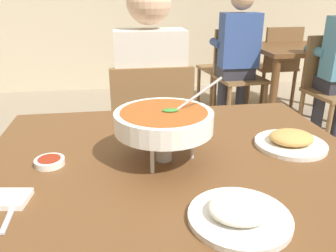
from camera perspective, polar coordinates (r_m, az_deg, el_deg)
dining_table_main at (r=1.14m, az=1.12°, el=-9.94°), size 1.21×1.00×0.75m
chair_diner_main at (r=1.90m, az=-2.82°, el=-1.17°), size 0.44×0.44×0.90m
diner_main at (r=1.85m, az=-3.05°, el=5.97°), size 0.40×0.45×1.31m
curry_bowl at (r=1.03m, az=-0.69°, el=0.78°), size 0.33×0.30×0.26m
rice_plate at (r=0.82m, az=11.96°, el=-14.05°), size 0.24×0.24×0.06m
appetizer_plate at (r=1.23m, az=19.91°, el=-2.36°), size 0.24×0.24×0.06m
sauce_dish at (r=1.10m, az=-19.25°, el=-5.66°), size 0.09×0.09×0.02m
napkin_folded at (r=0.97m, az=-25.76°, el=-10.95°), size 0.13×0.10×0.02m
spoon_utensil at (r=0.92m, az=-24.75°, el=-12.81°), size 0.02×0.17×0.01m
dining_table_far at (r=3.70m, az=21.71°, el=10.26°), size 1.00×0.80×0.75m
chair_bg_left at (r=3.58m, az=11.44°, el=9.28°), size 0.48×0.48×0.90m
chair_bg_middle at (r=3.31m, az=25.67°, el=6.59°), size 0.48×0.48×0.90m
chair_bg_right at (r=4.10m, az=17.81°, el=10.20°), size 0.46×0.46×0.90m
chair_bg_corner at (r=3.99m, az=10.19°, el=10.60°), size 0.50×0.50×0.90m
patron_bg_left at (r=3.42m, az=11.59°, el=12.73°), size 0.40×0.45×1.31m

